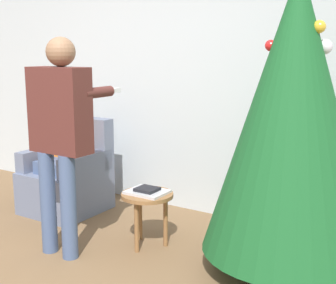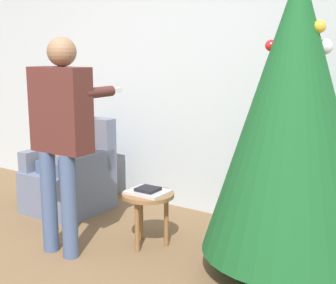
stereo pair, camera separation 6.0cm
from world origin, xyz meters
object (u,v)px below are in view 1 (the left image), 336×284
at_px(christmas_tree, 293,114).
at_px(side_stool, 147,201).
at_px(person_seated, 65,144).
at_px(armchair, 69,179).
at_px(person_standing, 60,126).

relative_size(christmas_tree, side_stool, 4.77).
bearing_deg(christmas_tree, side_stool, -172.06).
bearing_deg(person_seated, side_stool, -13.29).
height_order(armchair, person_seated, person_seated).
relative_size(person_seated, side_stool, 2.79).
bearing_deg(side_stool, person_standing, -137.01).
xyz_separation_m(armchair, side_stool, (1.15, -0.29, 0.06)).
bearing_deg(christmas_tree, person_standing, -159.21).
xyz_separation_m(armchair, person_standing, (0.67, -0.73, 0.68)).
bearing_deg(person_seated, christmas_tree, -3.06).
relative_size(armchair, side_stool, 2.03).
xyz_separation_m(person_seated, side_stool, (1.15, -0.27, -0.29)).
relative_size(christmas_tree, person_seated, 1.71).
height_order(armchair, person_standing, person_standing).
relative_size(christmas_tree, armchair, 2.35).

